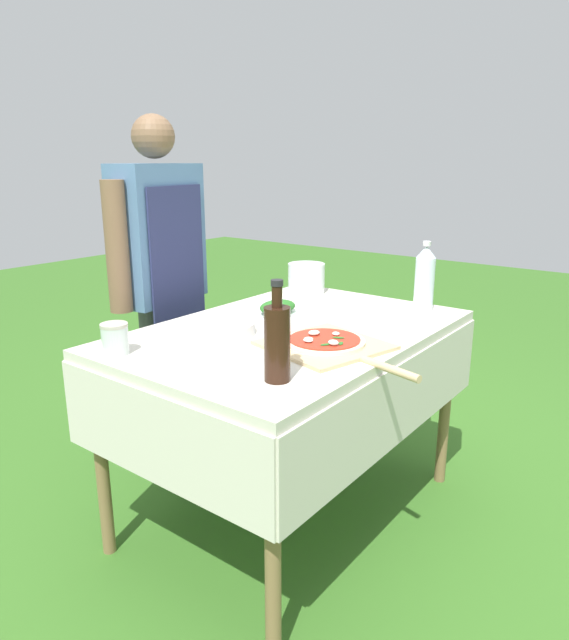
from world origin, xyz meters
TOP-DOWN VIEW (x-y plane):
  - ground_plane at (0.00, 0.00)m, footprint 12.00×12.00m
  - prep_table at (0.00, 0.00)m, footprint 1.29×0.88m
  - person_cook at (0.00, 0.69)m, footprint 0.56×0.24m
  - pizza_on_peel at (-0.11, -0.22)m, footprint 0.42×0.58m
  - oil_bottle at (-0.43, -0.27)m, footprint 0.07×0.07m
  - water_bottle at (0.51, -0.27)m, footprint 0.08×0.08m
  - herb_container at (0.12, 0.16)m, footprint 0.20×0.16m
  - mixing_tub at (0.49, 0.29)m, footprint 0.16×0.16m
  - plate_stack at (-0.21, 0.16)m, footprint 0.26×0.26m
  - sauce_jar at (-0.56, 0.26)m, footprint 0.08×0.08m

SIDE VIEW (x-z plane):
  - ground_plane at x=0.00m, z-range 0.00..0.00m
  - prep_table at x=0.00m, z-range 0.29..1.04m
  - pizza_on_peel at x=-0.11m, z-range 0.74..0.79m
  - plate_stack at x=-0.21m, z-range 0.75..0.79m
  - herb_container at x=0.12m, z-range 0.75..0.81m
  - sauce_jar at x=-0.56m, z-range 0.75..0.84m
  - mixing_tub at x=0.49m, z-range 0.75..0.89m
  - oil_bottle at x=-0.43m, z-range 0.72..1.00m
  - water_bottle at x=0.51m, z-range 0.74..1.02m
  - person_cook at x=0.00m, z-range 0.14..1.65m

